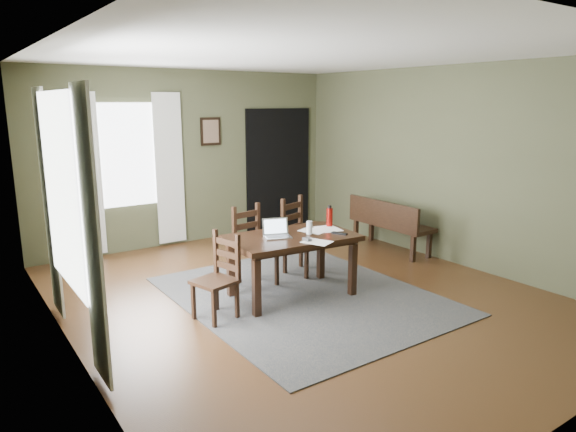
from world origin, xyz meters
TOP-DOWN VIEW (x-y plane):
  - ground at (0.00, 0.00)m, footprint 5.00×6.00m
  - room_shell at (0.00, 0.00)m, footprint 5.02×6.02m
  - rug at (0.00, 0.00)m, footprint 2.60×3.20m
  - dining_table at (-0.10, 0.08)m, footprint 1.50×0.98m
  - chair_end at (-1.08, 0.01)m, footprint 0.48×0.48m
  - chair_back_left at (-0.26, 0.66)m, footprint 0.48×0.48m
  - chair_back_right at (0.48, 0.71)m, footprint 0.54×0.54m
  - bench at (2.15, 0.76)m, footprint 0.45×1.39m
  - laptop at (-0.27, 0.14)m, footprint 0.35×0.32m
  - computer_mouse at (-0.10, -0.21)m, footprint 0.06×0.10m
  - tv_remote at (0.38, -0.18)m, footprint 0.12×0.19m
  - drinking_glass at (0.10, 0.02)m, footprint 0.09×0.09m
  - water_bottle at (0.53, 0.18)m, footprint 0.08×0.08m
  - paper_c at (0.23, 0.11)m, footprint 0.32×0.37m
  - paper_d at (0.43, 0.08)m, footprint 0.31×0.37m
  - paper_e at (-0.04, -0.31)m, footprint 0.33×0.36m
  - window_left at (-2.47, 0.20)m, footprint 0.01×1.30m
  - window_back at (-1.00, 2.97)m, footprint 1.00×0.01m
  - curtain_left_near at (-2.44, -0.62)m, footprint 0.03×0.48m
  - curtain_left_far at (-2.44, 1.02)m, footprint 0.03×0.48m
  - curtain_back_left at (-1.62, 2.94)m, footprint 0.44×0.03m
  - curtain_back_right at (-0.38, 2.94)m, footprint 0.44×0.03m
  - framed_picture at (0.35, 2.97)m, footprint 0.34×0.03m
  - doorway_back at (1.65, 2.97)m, footprint 1.30×0.03m

SIDE VIEW (x-z plane):
  - ground at x=0.00m, z-range -0.01..0.00m
  - rug at x=0.00m, z-range 0.00..0.01m
  - chair_end at x=-1.08m, z-range -0.01..0.89m
  - bench at x=2.15m, z-range 0.08..0.86m
  - chair_back_left at x=-0.26m, z-range -0.01..0.97m
  - chair_back_right at x=0.48m, z-range -0.01..0.98m
  - dining_table at x=-0.10m, z-range 0.28..1.00m
  - paper_e at x=-0.04m, z-range 0.73..0.73m
  - paper_c at x=0.23m, z-range 0.73..0.73m
  - paper_d at x=0.43m, z-range 0.73..0.73m
  - tv_remote at x=0.38m, z-range 0.73..0.75m
  - computer_mouse at x=-0.10m, z-range 0.73..0.76m
  - laptop at x=-0.27m, z-range 0.68..0.88m
  - drinking_glass at x=0.10m, z-range 0.73..0.88m
  - water_bottle at x=0.53m, z-range 0.72..0.98m
  - doorway_back at x=1.65m, z-range 0.00..2.10m
  - curtain_left_near at x=-2.44m, z-range 0.05..2.35m
  - curtain_left_far at x=-2.44m, z-range 0.05..2.35m
  - curtain_back_left at x=-1.62m, z-range 0.05..2.35m
  - curtain_back_right at x=-0.38m, z-range 0.05..2.35m
  - window_left at x=-2.47m, z-range 0.60..2.30m
  - window_back at x=-1.00m, z-range 0.70..2.20m
  - framed_picture at x=0.35m, z-range 1.53..1.97m
  - room_shell at x=0.00m, z-range 0.45..3.16m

